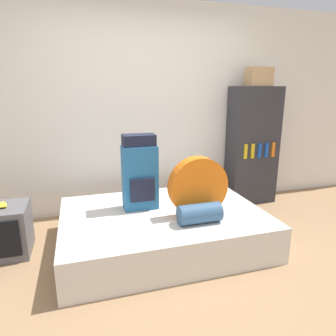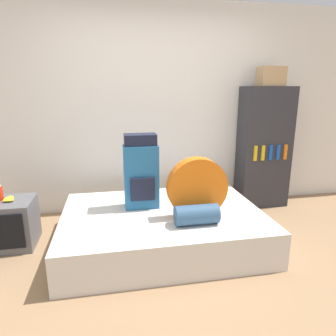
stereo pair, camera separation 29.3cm
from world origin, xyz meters
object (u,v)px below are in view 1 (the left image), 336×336
object	(u,v)px
television	(2,231)
cardboard_box	(259,77)
bookshelf	(252,146)
backpack	(140,173)
sleeping_roll	(200,213)
tent_bag	(198,186)

from	to	relation	value
television	cardboard_box	world-z (taller)	cardboard_box
bookshelf	backpack	bearing A→B (deg)	-158.66
bookshelf	cardboard_box	size ratio (longest dim) A/B	5.08
backpack	television	size ratio (longest dim) A/B	1.56
sleeping_roll	cardboard_box	world-z (taller)	cardboard_box
tent_bag	backpack	bearing A→B (deg)	145.77
backpack	bookshelf	distance (m)	1.84
television	bookshelf	world-z (taller)	bookshelf
backpack	bookshelf	xyz separation A→B (m)	(1.72, 0.67, 0.07)
tent_bag	cardboard_box	distance (m)	1.89
backpack	cardboard_box	distance (m)	2.08
sleeping_roll	bookshelf	size ratio (longest dim) A/B	0.25
sleeping_roll	cardboard_box	size ratio (longest dim) A/B	1.27
sleeping_roll	cardboard_box	bearing A→B (deg)	42.39
sleeping_roll	television	distance (m)	1.89
backpack	tent_bag	bearing A→B (deg)	-34.23
sleeping_roll	bookshelf	xyz separation A→B (m)	(1.27, 1.19, 0.35)
sleeping_roll	cardboard_box	xyz separation A→B (m)	(1.27, 1.16, 1.26)
tent_bag	bookshelf	size ratio (longest dim) A/B	0.37
tent_bag	sleeping_roll	world-z (taller)	tent_bag
sleeping_roll	bookshelf	world-z (taller)	bookshelf
tent_bag	bookshelf	xyz separation A→B (m)	(1.22, 1.01, 0.15)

